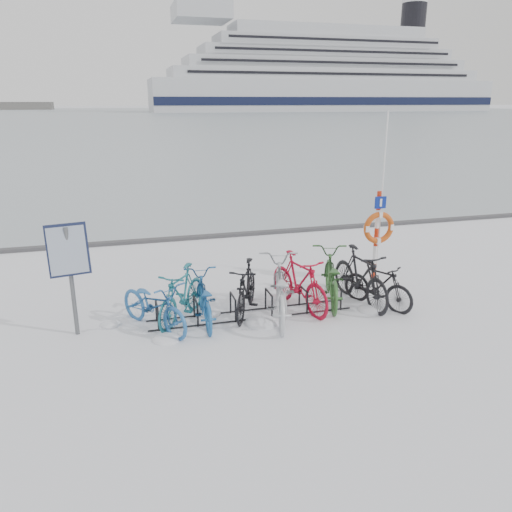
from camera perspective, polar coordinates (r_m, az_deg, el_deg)
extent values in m
plane|color=white|center=(9.82, -0.56, -6.78)|extent=(900.00, 900.00, 0.00)
cube|color=#9EA9B3|center=(163.73, -15.22, 15.34)|extent=(400.00, 298.00, 0.02)
cube|color=#3F3F42|center=(15.26, -6.28, 2.18)|extent=(400.00, 0.25, 0.10)
cylinder|color=black|center=(9.27, -11.11, -7.16)|extent=(0.04, 0.04, 0.44)
cylinder|color=black|center=(9.67, -11.33, -6.11)|extent=(0.04, 0.04, 0.44)
cylinder|color=black|center=(9.38, -11.30, -5.40)|extent=(0.04, 0.44, 0.04)
cylinder|color=black|center=(9.33, -6.68, -6.76)|extent=(0.04, 0.04, 0.44)
cylinder|color=black|center=(9.73, -7.09, -5.73)|extent=(0.04, 0.04, 0.44)
cylinder|color=black|center=(9.45, -6.94, -5.01)|extent=(0.04, 0.44, 0.04)
cylinder|color=black|center=(9.45, -2.34, -6.32)|extent=(0.04, 0.04, 0.44)
cylinder|color=black|center=(9.85, -2.93, -5.33)|extent=(0.04, 0.04, 0.44)
cylinder|color=black|center=(9.57, -2.66, -4.60)|extent=(0.04, 0.44, 0.04)
cylinder|color=black|center=(9.63, 1.85, -5.87)|extent=(0.04, 0.04, 0.44)
cylinder|color=black|center=(10.02, 1.11, -4.91)|extent=(0.04, 0.04, 0.44)
cylinder|color=black|center=(9.74, 1.48, -4.19)|extent=(0.04, 0.44, 0.04)
cylinder|color=black|center=(9.85, 5.87, -5.40)|extent=(0.04, 0.04, 0.44)
cylinder|color=black|center=(10.23, 4.99, -4.49)|extent=(0.04, 0.04, 0.44)
cylinder|color=black|center=(9.96, 5.46, -3.76)|extent=(0.04, 0.44, 0.04)
cylinder|color=black|center=(10.12, 9.69, -4.93)|extent=(0.04, 0.04, 0.44)
cylinder|color=black|center=(10.49, 8.69, -4.06)|extent=(0.04, 0.04, 0.44)
cylinder|color=black|center=(10.23, 9.24, -3.34)|extent=(0.04, 0.44, 0.04)
cylinder|color=black|center=(9.62, -0.22, -7.19)|extent=(4.00, 0.03, 0.03)
cylinder|color=black|center=(10.00, -0.89, -6.18)|extent=(4.00, 0.03, 0.03)
cylinder|color=#595B5E|center=(9.27, -20.31, -2.84)|extent=(0.08, 0.08, 1.97)
cube|color=black|center=(9.06, -20.72, 0.68)|extent=(0.72, 0.38, 0.89)
cube|color=#8C99AD|center=(9.02, -20.74, 0.61)|extent=(0.64, 0.30, 0.80)
cylinder|color=#B7270E|center=(11.90, 13.28, -1.78)|extent=(0.10, 0.10, 0.42)
cylinder|color=silver|center=(11.77, 13.42, 0.15)|extent=(0.10, 0.10, 0.42)
cylinder|color=#B7270E|center=(11.66, 13.56, 2.13)|extent=(0.10, 0.10, 0.42)
cylinder|color=silver|center=(11.56, 13.71, 4.13)|extent=(0.10, 0.10, 0.42)
cylinder|color=#B7270E|center=(11.48, 13.86, 6.17)|extent=(0.10, 0.10, 0.42)
torus|color=#BF4912|center=(11.53, 13.86, 3.16)|extent=(0.73, 0.12, 0.73)
cube|color=navy|center=(11.41, 14.04, 5.95)|extent=(0.27, 0.03, 0.27)
cylinder|color=silver|center=(11.56, 14.16, 6.33)|extent=(0.03, 0.03, 3.82)
cube|color=silver|center=(210.47, 7.83, 17.67)|extent=(136.58, 25.36, 11.71)
cube|color=#101632|center=(198.80, 9.30, 17.07)|extent=(136.58, 0.30, 2.93)
cube|color=#101632|center=(222.25, 6.47, 17.19)|extent=(136.58, 0.30, 2.93)
cube|color=silver|center=(210.69, 7.92, 19.79)|extent=(121.94, 23.41, 3.90)
cube|color=silver|center=(211.19, 8.01, 21.90)|extent=(98.53, 20.49, 3.90)
cube|color=silver|center=(211.97, 8.11, 24.00)|extent=(75.12, 17.56, 3.90)
cube|color=silver|center=(198.96, -6.32, 25.94)|extent=(19.51, 19.51, 5.85)
cylinder|color=black|center=(230.02, 17.62, 25.10)|extent=(9.76, 9.76, 13.66)
cube|color=black|center=(200.02, 9.40, 20.99)|extent=(107.31, 0.20, 11.71)
imported|color=#275F9E|center=(9.30, -11.61, -5.28)|extent=(1.54, 1.94, 0.98)
imported|color=#1A626F|center=(9.55, -8.51, -4.21)|extent=(1.43, 1.75, 1.07)
imported|color=#1C5691|center=(9.48, -6.01, -4.67)|extent=(0.71, 1.83, 0.95)
imported|color=black|center=(9.75, -1.12, -3.59)|extent=(1.20, 1.81, 1.06)
imported|color=#B1B5B9|center=(9.56, 2.71, -3.68)|extent=(1.34, 2.36, 1.17)
imported|color=#AA0B24|center=(10.00, 4.96, -2.81)|extent=(1.01, 2.00, 1.15)
imported|color=#2C5B27|center=(10.46, 8.57, -2.22)|extent=(1.34, 2.20, 1.09)
imported|color=black|center=(10.44, 11.86, -2.16)|extent=(0.77, 2.03, 1.19)
imported|color=black|center=(10.38, 13.77, -3.08)|extent=(1.18, 1.61, 0.96)
ellipsoid|color=white|center=(10.32, 13.07, -6.03)|extent=(0.55, 0.55, 0.19)
ellipsoid|color=white|center=(10.46, 2.61, -5.23)|extent=(0.34, 0.34, 0.12)
ellipsoid|color=white|center=(9.93, -5.28, -6.58)|extent=(0.45, 0.45, 0.16)
ellipsoid|color=white|center=(9.80, -16.26, -7.56)|extent=(0.38, 0.38, 0.13)
ellipsoid|color=white|center=(9.01, -10.21, -9.39)|extent=(0.49, 0.49, 0.17)
ellipsoid|color=white|center=(9.49, 0.60, -7.68)|extent=(0.64, 0.64, 0.22)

